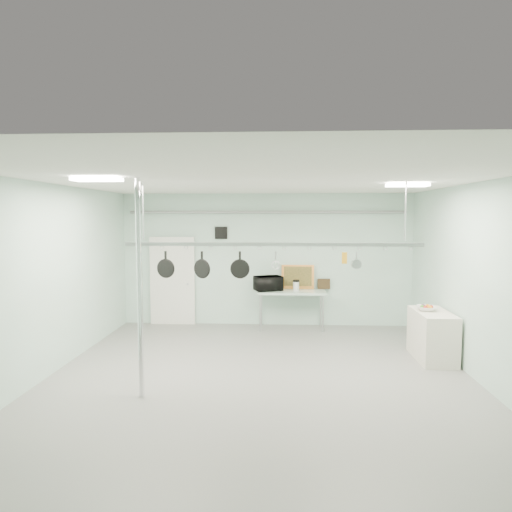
# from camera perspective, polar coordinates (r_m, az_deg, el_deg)

# --- Properties ---
(floor) EXTENTS (8.00, 8.00, 0.00)m
(floor) POSITION_cam_1_polar(r_m,az_deg,el_deg) (7.52, 0.35, -15.66)
(floor) COLOR gray
(floor) RESTS_ON ground
(ceiling) EXTENTS (7.00, 8.00, 0.02)m
(ceiling) POSITION_cam_1_polar(r_m,az_deg,el_deg) (7.05, 0.37, 9.37)
(ceiling) COLOR silver
(ceiling) RESTS_ON back_wall
(back_wall) EXTENTS (7.00, 0.02, 3.20)m
(back_wall) POSITION_cam_1_polar(r_m,az_deg,el_deg) (11.07, 1.31, -0.46)
(back_wall) COLOR silver
(back_wall) RESTS_ON floor
(right_wall) EXTENTS (0.02, 8.00, 3.20)m
(right_wall) POSITION_cam_1_polar(r_m,az_deg,el_deg) (7.78, 27.04, -3.32)
(right_wall) COLOR silver
(right_wall) RESTS_ON floor
(door) EXTENTS (1.10, 0.10, 2.20)m
(door) POSITION_cam_1_polar(r_m,az_deg,el_deg) (11.39, -10.37, -3.18)
(door) COLOR silver
(door) RESTS_ON floor
(wall_vent) EXTENTS (0.30, 0.04, 0.30)m
(wall_vent) POSITION_cam_1_polar(r_m,az_deg,el_deg) (11.09, -4.38, 2.90)
(wall_vent) COLOR black
(wall_vent) RESTS_ON back_wall
(conduit_pipe) EXTENTS (6.60, 0.07, 0.07)m
(conduit_pipe) POSITION_cam_1_polar(r_m,az_deg,el_deg) (10.93, 1.30, 5.51)
(conduit_pipe) COLOR gray
(conduit_pipe) RESTS_ON back_wall
(chrome_pole) EXTENTS (0.08, 0.08, 3.20)m
(chrome_pole) POSITION_cam_1_polar(r_m,az_deg,el_deg) (6.82, -14.34, -4.03)
(chrome_pole) COLOR silver
(chrome_pole) RESTS_ON floor
(prep_table) EXTENTS (1.60, 0.70, 0.91)m
(prep_table) POSITION_cam_1_polar(r_m,az_deg,el_deg) (10.78, 4.44, -4.74)
(prep_table) COLOR #A0BDAA
(prep_table) RESTS_ON floor
(side_cabinet) EXTENTS (0.60, 1.20, 0.90)m
(side_cabinet) POSITION_cam_1_polar(r_m,az_deg,el_deg) (9.16, 21.17, -9.26)
(side_cabinet) COLOR beige
(side_cabinet) RESTS_ON floor
(pot_rack) EXTENTS (4.80, 0.06, 1.00)m
(pot_rack) POSITION_cam_1_polar(r_m,az_deg,el_deg) (7.34, 2.03, 1.70)
(pot_rack) COLOR #B7B7BC
(pot_rack) RESTS_ON ceiling
(light_panel_left) EXTENTS (0.65, 0.30, 0.05)m
(light_panel_left) POSITION_cam_1_polar(r_m,az_deg,el_deg) (6.74, -19.26, 9.05)
(light_panel_left) COLOR white
(light_panel_left) RESTS_ON ceiling
(light_panel_right) EXTENTS (0.65, 0.30, 0.05)m
(light_panel_right) POSITION_cam_1_polar(r_m,az_deg,el_deg) (7.92, 18.40, 8.42)
(light_panel_right) COLOR white
(light_panel_right) RESTS_ON ceiling
(microwave) EXTENTS (0.73, 0.62, 0.34)m
(microwave) POSITION_cam_1_polar(r_m,az_deg,el_deg) (10.74, 1.54, -3.44)
(microwave) COLOR black
(microwave) RESTS_ON prep_table
(coffee_canister) EXTENTS (0.18, 0.18, 0.22)m
(coffee_canister) POSITION_cam_1_polar(r_m,az_deg,el_deg) (10.76, 5.03, -3.79)
(coffee_canister) COLOR silver
(coffee_canister) RESTS_ON prep_table
(painting_large) EXTENTS (0.78, 0.15, 0.58)m
(painting_large) POSITION_cam_1_polar(r_m,az_deg,el_deg) (11.03, 5.24, -2.62)
(painting_large) COLOR orange
(painting_large) RESTS_ON prep_table
(painting_small) EXTENTS (0.30, 0.10, 0.25)m
(painting_small) POSITION_cam_1_polar(r_m,az_deg,el_deg) (11.10, 8.47, -3.47)
(painting_small) COLOR #312311
(painting_small) RESTS_ON prep_table
(fruit_bowl) EXTENTS (0.42, 0.42, 0.09)m
(fruit_bowl) POSITION_cam_1_polar(r_m,az_deg,el_deg) (9.09, 20.53, -6.16)
(fruit_bowl) COLOR white
(fruit_bowl) RESTS_ON side_cabinet
(skillet_left) EXTENTS (0.32, 0.13, 0.42)m
(skillet_left) POSITION_cam_1_polar(r_m,az_deg,el_deg) (7.60, -11.22, -0.95)
(skillet_left) COLOR black
(skillet_left) RESTS_ON pot_rack
(skillet_mid) EXTENTS (0.31, 0.19, 0.45)m
(skillet_mid) POSITION_cam_1_polar(r_m,az_deg,el_deg) (7.48, -6.77, -1.11)
(skillet_mid) COLOR black
(skillet_mid) RESTS_ON pot_rack
(skillet_right) EXTENTS (0.31, 0.07, 0.44)m
(skillet_right) POSITION_cam_1_polar(r_m,az_deg,el_deg) (7.40, -2.02, -1.12)
(skillet_right) COLOR black
(skillet_right) RESTS_ON pot_rack
(whisk) EXTENTS (0.16, 0.16, 0.29)m
(whisk) POSITION_cam_1_polar(r_m,az_deg,el_deg) (7.36, 2.47, -0.56)
(whisk) COLOR silver
(whisk) RESTS_ON pot_rack
(grater) EXTENTS (0.08, 0.04, 0.20)m
(grater) POSITION_cam_1_polar(r_m,az_deg,el_deg) (7.43, 11.00, -0.25)
(grater) COLOR gold
(grater) RESTS_ON pot_rack
(saucepan) EXTENTS (0.17, 0.12, 0.27)m
(saucepan) POSITION_cam_1_polar(r_m,az_deg,el_deg) (7.46, 12.45, -0.51)
(saucepan) COLOR #B0B1B5
(saucepan) RESTS_ON pot_rack
(fruit_cluster) EXTENTS (0.24, 0.24, 0.09)m
(fruit_cluster) POSITION_cam_1_polar(r_m,az_deg,el_deg) (9.08, 20.54, -5.91)
(fruit_cluster) COLOR #A51B0F
(fruit_cluster) RESTS_ON fruit_bowl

